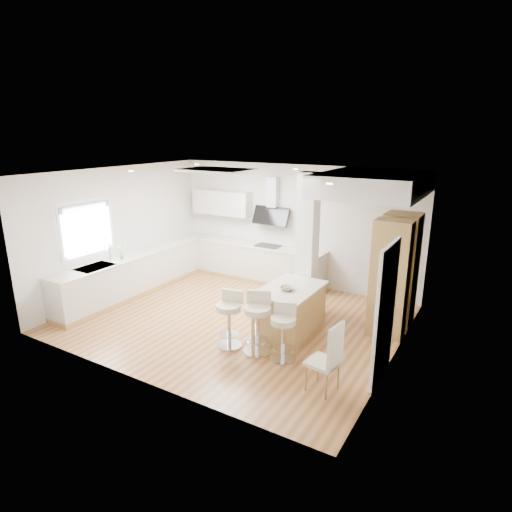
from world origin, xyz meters
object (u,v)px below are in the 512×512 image
Objects in this scene: peninsula at (290,309)px; bar_stool_a at (229,316)px; bar_stool_b at (258,320)px; bar_stool_c at (283,329)px; dining_chair at (329,356)px.

bar_stool_a is (-0.62, -1.03, 0.12)m from peninsula.
bar_stool_a is at bearing -120.72° from peninsula.
peninsula is 1.21m from bar_stool_a.
bar_stool_a is 0.94× the size of bar_stool_b.
bar_stool_c is (0.36, -0.97, 0.10)m from peninsula.
bar_stool_c is at bearing 161.48° from dining_chair.
bar_stool_b is 1.11× the size of bar_stool_c.
peninsula is at bearing 92.54° from bar_stool_c.
bar_stool_c is at bearing -4.17° from bar_stool_a.
bar_stool_b is (-0.11, -0.97, 0.15)m from peninsula.
bar_stool_b is at bearing 162.51° from bar_stool_c.
bar_stool_b reaches higher than peninsula.
bar_stool_a is 0.99m from bar_stool_c.
bar_stool_c is 1.07m from dining_chair.
dining_chair reaches higher than bar_stool_a.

